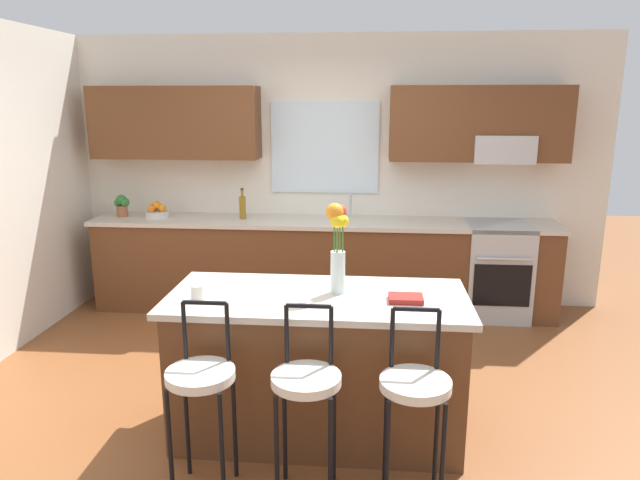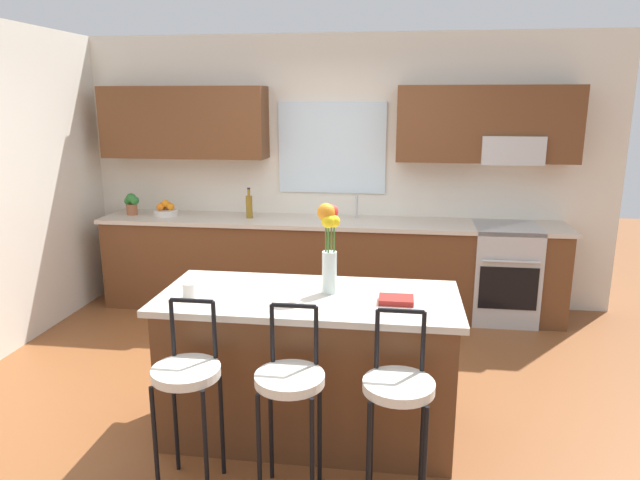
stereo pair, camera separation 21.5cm
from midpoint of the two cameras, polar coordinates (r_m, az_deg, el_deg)
name	(u,v)px [view 2 (the right image)]	position (r m, az deg, el deg)	size (l,w,h in m)	color
ground_plane	(299,389)	(4.34, -0.66, -14.68)	(14.00, 14.00, 0.00)	brown
back_wall_assembly	(335,158)	(5.81, 2.58, 8.20)	(5.60, 0.50, 2.70)	silver
counter_run	(328,265)	(5.73, 1.89, -2.48)	(4.56, 0.64, 0.92)	brown
sink_faucet	(357,204)	(5.71, 4.76, 3.57)	(0.02, 0.13, 0.23)	#B7BABC
oven_range	(503,273)	(5.79, 18.81, -3.12)	(0.60, 0.64, 0.92)	#B7BABC
kitchen_island	(309,364)	(3.64, 0.63, -12.31)	(1.81, 0.81, 0.92)	brown
bar_stool_near	(187,380)	(3.14, -11.14, -13.55)	(0.36, 0.36, 1.04)	black
bar_stool_middle	(290,387)	(3.02, -0.90, -14.46)	(0.36, 0.36, 1.04)	black
bar_stool_far	(398,394)	(3.00, 9.92, -14.94)	(0.36, 0.36, 1.04)	black
flower_vase	(329,241)	(3.42, 2.71, -0.10)	(0.14, 0.14, 0.56)	silver
mug_ceramic	(189,290)	(3.47, -11.16, -4.96)	(0.08, 0.08, 0.09)	silver
cookbook	(396,300)	(3.38, 9.42, -5.92)	(0.20, 0.15, 0.03)	maroon
fruit_bowl_oranges	(166,210)	(6.02, -14.12, 2.91)	(0.24, 0.24, 0.16)	silver
bottle_olive_oil	(249,206)	(5.73, -6.00, 3.37)	(0.06, 0.06, 0.30)	olive
potted_plant_small	(132,203)	(6.14, -17.30, 3.52)	(0.17, 0.11, 0.22)	#9E5B3D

